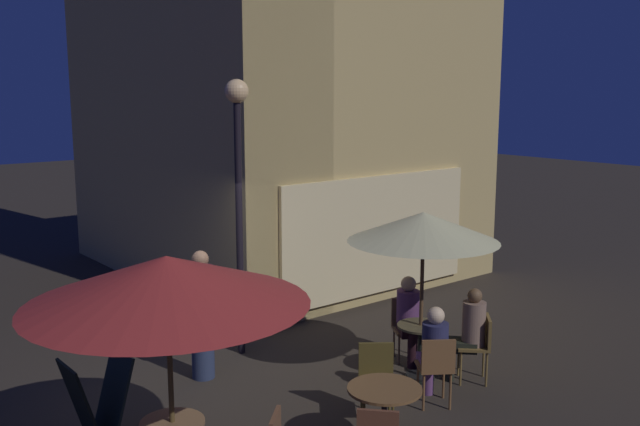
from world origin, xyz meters
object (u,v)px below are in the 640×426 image
menu_sandwich_board (97,400)px  patron_standing_3 (202,315)px  street_lamp_near_corner (238,162)px  patron_seated_2 (409,314)px  patio_umbrella_0 (423,228)px  cafe_chair_2 (406,323)px  cafe_chair_1 (480,341)px  cafe_chair_0 (436,364)px  cafe_table_2 (384,405)px  patio_umbrella_1 (167,281)px  patron_seated_0 (434,348)px  patron_seated_1 (469,330)px  cafe_chair_4 (377,376)px  cafe_table_0 (420,343)px

menu_sandwich_board → patron_standing_3: size_ratio=0.55×
street_lamp_near_corner → patron_seated_2: (1.65, -1.76, -2.10)m
patron_seated_2 → patron_standing_3: bearing=-85.8°
street_lamp_near_corner → patio_umbrella_0: street_lamp_near_corner is taller
cafe_chair_2 → cafe_chair_1: bearing=38.2°
menu_sandwich_board → cafe_chair_0: 3.90m
cafe_table_2 → patio_umbrella_0: size_ratio=0.35×
street_lamp_near_corner → cafe_table_2: street_lamp_near_corner is taller
cafe_chair_1 → patron_seated_2: patron_seated_2 is taller
street_lamp_near_corner → cafe_chair_2: 3.29m
cafe_chair_2 → patio_umbrella_1: bearing=-43.7°
patio_umbrella_1 → cafe_chair_1: patio_umbrella_1 is taller
street_lamp_near_corner → patron_seated_2: 3.20m
patio_umbrella_1 → patron_seated_0: patio_umbrella_1 is taller
cafe_chair_2 → patron_seated_1: (0.04, -1.10, 0.18)m
patron_seated_0 → patron_standing_3: size_ratio=0.71×
cafe_chair_0 → cafe_chair_4: size_ratio=0.97×
street_lamp_near_corner → cafe_chair_2: (1.73, -1.64, -2.27)m
cafe_table_0 → cafe_chair_4: 1.39m
patron_seated_1 → patron_standing_3: bearing=4.2°
patio_umbrella_1 → cafe_chair_4: size_ratio=2.82×
cafe_table_0 → cafe_chair_0: (-0.48, -0.71, 0.05)m
patron_standing_3 → cafe_table_2: bearing=151.2°
patron_seated_2 → patron_standing_3: 2.86m
menu_sandwich_board → cafe_table_2: bearing=-44.7°
menu_sandwich_board → cafe_table_2: (2.22, -2.14, 0.07)m
patio_umbrella_0 → cafe_chair_0: size_ratio=2.53×
cafe_table_2 → cafe_table_0: bearing=33.0°
street_lamp_near_corner → patron_seated_0: size_ratio=3.18×
patio_umbrella_1 → patron_seated_0: (3.43, -0.13, -1.41)m
patron_seated_0 → patron_seated_2: bearing=1.3°
patio_umbrella_0 → cafe_chair_1: size_ratio=2.54×
patio_umbrella_0 → cafe_chair_4: bearing=-157.8°
cafe_table_2 → cafe_chair_1: (2.31, 0.60, -0.02)m
patio_umbrella_1 → cafe_chair_1: bearing=-1.0°
patio_umbrella_1 → cafe_chair_2: bearing=14.8°
menu_sandwich_board → cafe_chair_2: menu_sandwich_board is taller
cafe_table_2 → patio_umbrella_1: patio_umbrella_1 is taller
cafe_chair_1 → patron_seated_2: bearing=-33.7°
cafe_table_2 → cafe_chair_1: bearing=14.6°
patio_umbrella_1 → patron_seated_1: bearing=0.3°
street_lamp_near_corner → cafe_chair_4: size_ratio=4.29×
cafe_table_2 → street_lamp_near_corner: bearing=82.7°
patron_seated_0 → menu_sandwich_board: bearing=100.3°
patio_umbrella_1 → cafe_chair_4: (2.55, -0.06, -1.55)m
patron_seated_1 → menu_sandwich_board: bearing=27.0°
cafe_chair_1 → patron_standing_3: size_ratio=0.51×
cafe_table_0 → patio_umbrella_1: (-3.84, -0.47, 1.61)m
cafe_chair_0 → cafe_chair_2: (0.89, 1.36, -0.03)m
cafe_table_2 → patron_seated_1: bearing=17.7°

